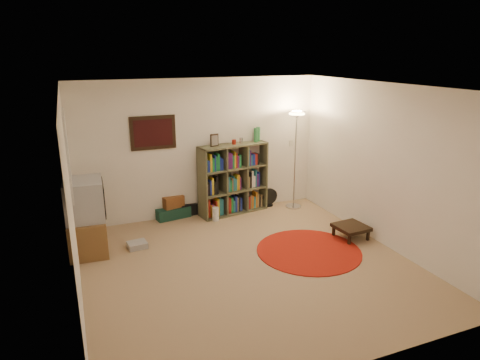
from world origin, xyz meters
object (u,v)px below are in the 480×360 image
object	(u,v)px
bookshelf	(232,180)
side_table	(351,228)
floor_lamp	(296,128)
tv_stand	(86,218)
suitcase	(172,211)
floor_fan	(269,197)

from	to	relation	value
bookshelf	side_table	size ratio (longest dim) A/B	3.03
floor_lamp	bookshelf	bearing A→B (deg)	170.83
floor_lamp	tv_stand	distance (m)	4.00
floor_lamp	suitcase	world-z (taller)	floor_lamp
tv_stand	side_table	distance (m)	4.15
floor_lamp	tv_stand	world-z (taller)	floor_lamp
bookshelf	side_table	xyz separation A→B (m)	(1.37, -1.83, -0.45)
bookshelf	floor_lamp	xyz separation A→B (m)	(1.21, -0.20, 0.94)
floor_lamp	floor_fan	distance (m)	1.47
floor_fan	side_table	world-z (taller)	floor_fan
floor_fan	tv_stand	distance (m)	3.53
side_table	floor_fan	bearing A→B (deg)	106.69
side_table	tv_stand	bearing A→B (deg)	164.63
bookshelf	suitcase	xyz separation A→B (m)	(-1.13, 0.21, -0.54)
bookshelf	side_table	world-z (taller)	bookshelf
side_table	floor_lamp	bearing A→B (deg)	95.47
bookshelf	suitcase	distance (m)	1.26
floor_fan	side_table	bearing A→B (deg)	-77.75
bookshelf	tv_stand	size ratio (longest dim) A/B	1.38
suitcase	floor_fan	bearing A→B (deg)	-13.85
floor_lamp	suitcase	distance (m)	2.79
suitcase	side_table	bearing A→B (deg)	-48.51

